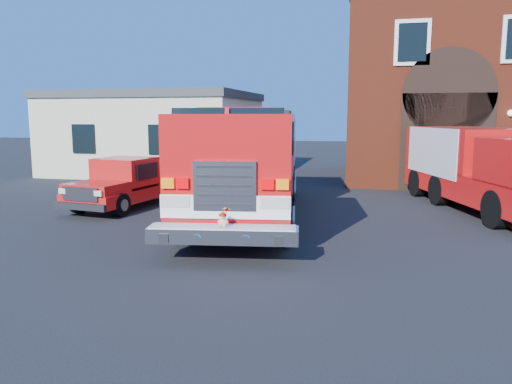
% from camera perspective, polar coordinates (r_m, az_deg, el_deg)
% --- Properties ---
extents(ground, '(100.00, 100.00, 0.00)m').
position_cam_1_polar(ground, '(13.21, 1.22, -4.82)').
color(ground, black).
rests_on(ground, ground).
extents(parking_stripe_mid, '(0.12, 3.00, 0.01)m').
position_cam_1_polar(parking_stripe_mid, '(17.25, 25.92, -2.48)').
color(parking_stripe_mid, yellow).
rests_on(parking_stripe_mid, ground).
extents(parking_stripe_far, '(0.12, 3.00, 0.01)m').
position_cam_1_polar(parking_stripe_far, '(20.15, 24.13, -0.87)').
color(parking_stripe_far, yellow).
rests_on(parking_stripe_far, ground).
extents(fire_station, '(15.20, 10.20, 8.45)m').
position_cam_1_polar(fire_station, '(27.29, 27.23, 10.19)').
color(fire_station, maroon).
rests_on(fire_station, ground).
extents(side_building, '(10.20, 8.20, 4.35)m').
position_cam_1_polar(side_building, '(28.13, -11.21, 6.72)').
color(side_building, beige).
rests_on(side_building, ground).
extents(fire_engine, '(4.55, 11.01, 3.29)m').
position_cam_1_polar(fire_engine, '(15.49, -0.88, 3.58)').
color(fire_engine, black).
rests_on(fire_engine, ground).
extents(pickup_truck, '(2.52, 5.36, 1.69)m').
position_cam_1_polar(pickup_truck, '(17.69, -14.19, 0.99)').
color(pickup_truck, black).
rests_on(pickup_truck, ground).
extents(secondary_truck, '(4.85, 8.62, 2.67)m').
position_cam_1_polar(secondary_truck, '(18.07, 24.58, 2.73)').
color(secondary_truck, black).
rests_on(secondary_truck, ground).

